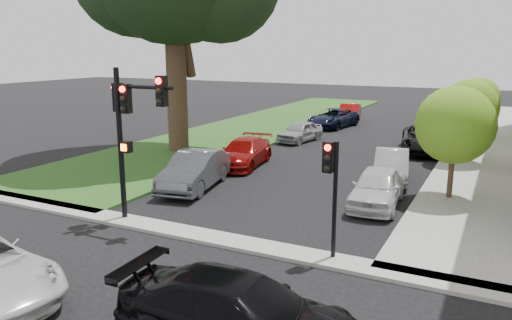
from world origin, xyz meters
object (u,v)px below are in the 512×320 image
at_px(car_parked_5, 195,170).
at_px(car_parked_9, 349,113).
at_px(small_tree_b, 469,108).
at_px(car_parked_6, 244,153).
at_px(car_parked_2, 424,139).
at_px(traffic_signal_secondary, 331,178).
at_px(car_parked_8, 333,118).
at_px(car_parked_4, 449,117).
at_px(car_parked_0, 377,187).
at_px(traffic_signal_main, 129,117).
at_px(car_parked_7, 300,131).
at_px(car_parked_1, 391,165).
at_px(car_cross_far, 241,316).
at_px(small_tree_a, 455,125).
at_px(small_tree_c, 478,98).

bearing_deg(car_parked_5, car_parked_9, 78.21).
xyz_separation_m(small_tree_b, car_parked_6, (-10.15, -5.68, -2.24)).
relative_size(car_parked_2, car_parked_9, 1.25).
bearing_deg(car_parked_9, traffic_signal_secondary, -84.27).
bearing_deg(car_parked_8, small_tree_b, -32.33).
relative_size(car_parked_4, car_parked_6, 0.97).
distance_m(small_tree_b, car_parked_0, 9.86).
height_order(traffic_signal_main, car_parked_9, traffic_signal_main).
bearing_deg(car_parked_8, car_parked_9, 94.41).
height_order(car_parked_8, car_parked_9, car_parked_9).
relative_size(traffic_signal_secondary, car_parked_7, 0.89).
bearing_deg(car_parked_4, traffic_signal_main, -104.41).
distance_m(car_parked_4, car_parked_8, 9.12).
height_order(small_tree_b, car_parked_1, small_tree_b).
bearing_deg(car_parked_9, car_cross_far, -86.81).
distance_m(car_parked_5, car_parked_9, 22.66).
distance_m(traffic_signal_main, car_parked_4, 29.36).
distance_m(traffic_signal_secondary, car_parked_4, 28.36).
relative_size(car_parked_1, car_parked_8, 0.82).
bearing_deg(traffic_signal_secondary, car_parked_0, 89.77).
distance_m(small_tree_a, car_parked_1, 4.13).
relative_size(car_cross_far, car_parked_1, 1.24).
xyz_separation_m(car_parked_7, car_parked_8, (0.03, 6.72, 0.06)).
relative_size(car_parked_5, car_parked_8, 0.94).
xyz_separation_m(small_tree_b, small_tree_c, (0.00, 8.47, -0.22)).
bearing_deg(traffic_signal_main, car_parked_5, 95.89).
bearing_deg(car_parked_6, small_tree_b, 20.99).
relative_size(small_tree_a, car_parked_7, 1.17).
bearing_deg(car_parked_1, car_cross_far, -100.11).
relative_size(car_parked_1, car_parked_6, 0.88).
bearing_deg(car_parked_8, car_parked_2, -31.91).
distance_m(car_parked_1, car_parked_2, 7.36).
bearing_deg(car_parked_9, car_parked_6, -100.46).
bearing_deg(small_tree_a, car_parked_5, -162.71).
xyz_separation_m(traffic_signal_main, car_parked_8, (-0.50, 23.66, -2.96)).
height_order(car_parked_7, car_parked_8, car_parked_8).
bearing_deg(traffic_signal_secondary, car_parked_6, 129.75).
distance_m(small_tree_a, car_parked_5, 10.76).
xyz_separation_m(car_cross_far, car_parked_8, (-7.48, 28.72, -0.05)).
xyz_separation_m(small_tree_a, small_tree_b, (-0.00, 7.24, -0.10)).
xyz_separation_m(small_tree_c, car_parked_9, (-9.82, 3.82, -1.99)).
distance_m(small_tree_b, car_parked_9, 15.89).
bearing_deg(car_parked_6, car_parked_2, 36.96).
distance_m(traffic_signal_main, car_parked_0, 9.55).
bearing_deg(car_parked_1, traffic_signal_main, -135.83).
distance_m(small_tree_a, car_parked_4, 20.86).
distance_m(traffic_signal_main, car_parked_9, 27.35).
relative_size(small_tree_b, car_parked_4, 0.94).
relative_size(traffic_signal_main, car_parked_8, 1.03).
bearing_deg(small_tree_a, car_parked_1, 143.26).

